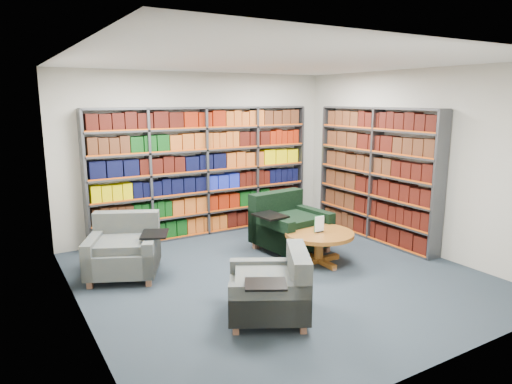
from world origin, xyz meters
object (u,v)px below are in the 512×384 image
chair_green_right (287,227)px  coffee_table (319,238)px  chair_teal_left (125,251)px  chair_teal_front (276,291)px

chair_green_right → coffee_table: 0.78m
chair_teal_left → chair_green_right: size_ratio=1.01×
chair_teal_left → chair_green_right: (2.50, -0.24, 0.03)m
chair_green_right → coffee_table: chair_green_right is taller
chair_teal_front → coffee_table: bearing=36.8°
chair_teal_left → coffee_table: (2.52, -1.02, 0.05)m
chair_teal_front → coffee_table: (1.46, 1.09, 0.07)m
chair_green_right → coffee_table: (0.02, -0.78, 0.02)m
chair_green_right → chair_teal_front: (-1.44, -1.87, -0.05)m
coffee_table → chair_green_right: bearing=91.7°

